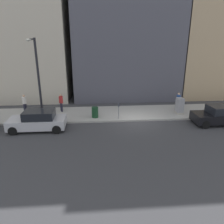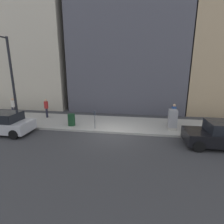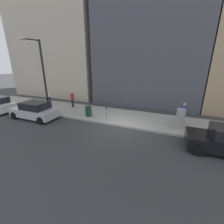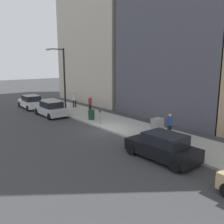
# 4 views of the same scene
# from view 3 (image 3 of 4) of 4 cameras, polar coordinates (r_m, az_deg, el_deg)

# --- Properties ---
(ground_plane) EXTENTS (120.00, 120.00, 0.00)m
(ground_plane) POSITION_cam_3_polar(r_m,az_deg,el_deg) (11.74, 3.33, -5.80)
(ground_plane) COLOR #38383A
(sidewalk) EXTENTS (4.00, 36.00, 0.15)m
(sidewalk) POSITION_cam_3_polar(r_m,az_deg,el_deg) (13.48, 6.12, -2.20)
(sidewalk) COLOR #9E9B93
(sidewalk) RESTS_ON ground
(parked_car_silver) EXTENTS (1.92, 4.20, 1.52)m
(parked_car_silver) POSITION_cam_3_polar(r_m,az_deg,el_deg) (14.92, -27.36, 0.51)
(parked_car_silver) COLOR #B7B7BC
(parked_car_silver) RESTS_ON ground
(parking_meter) EXTENTS (0.14, 0.10, 1.35)m
(parking_meter) POSITION_cam_3_polar(r_m,az_deg,el_deg) (12.26, -2.18, 0.23)
(parking_meter) COLOR slate
(parking_meter) RESTS_ON sidewalk
(utility_box) EXTENTS (0.83, 0.61, 1.43)m
(utility_box) POSITION_cam_3_polar(r_m,az_deg,el_deg) (12.14, 24.49, -2.38)
(utility_box) COLOR #A8A399
(utility_box) RESTS_ON sidewalk
(streetlamp) EXTENTS (1.97, 0.32, 6.50)m
(streetlamp) POSITION_cam_3_polar(r_m,az_deg,el_deg) (15.25, -25.39, 13.81)
(streetlamp) COLOR black
(streetlamp) RESTS_ON sidewalk
(trash_bin) EXTENTS (0.56, 0.56, 0.90)m
(trash_bin) POSITION_cam_3_polar(r_m,az_deg,el_deg) (13.65, -8.96, 0.28)
(trash_bin) COLOR #14381E
(trash_bin) RESTS_ON sidewalk
(pedestrian_near_meter) EXTENTS (0.40, 0.36, 1.66)m
(pedestrian_near_meter) POSITION_cam_3_polar(r_m,az_deg,el_deg) (13.06, 25.59, 0.00)
(pedestrian_near_meter) COLOR #1E1E2D
(pedestrian_near_meter) RESTS_ON sidewalk
(pedestrian_midblock) EXTENTS (0.38, 0.36, 1.66)m
(pedestrian_midblock) POSITION_cam_3_polar(r_m,az_deg,el_deg) (16.70, -14.87, 5.04)
(pedestrian_midblock) COLOR #1E1E2D
(pedestrian_midblock) RESTS_ON sidewalk
(pedestrian_far_corner) EXTENTS (0.39, 0.36, 1.66)m
(pedestrian_far_corner) POSITION_cam_3_polar(r_m,az_deg,el_deg) (18.82, -22.94, 5.68)
(pedestrian_far_corner) COLOR #1E1E2D
(pedestrian_far_corner) RESTS_ON sidewalk
(office_tower_right) EXTENTS (12.77, 12.77, 21.93)m
(office_tower_right) POSITION_cam_3_polar(r_m,az_deg,el_deg) (27.88, -15.68, 30.81)
(office_tower_right) COLOR #BCB29E
(office_tower_right) RESTS_ON ground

